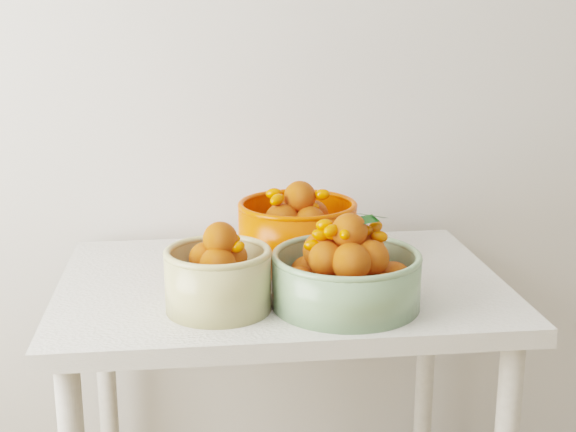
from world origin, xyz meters
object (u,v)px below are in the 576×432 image
object	(u,v)px
bowl_orange	(298,231)
bowl_cream	(218,276)
table	(281,318)
bowl_green	(347,274)

from	to	relation	value
bowl_orange	bowl_cream	bearing A→B (deg)	-125.86
bowl_cream	table	bearing A→B (deg)	48.89
table	bowl_green	distance (m)	0.27
table	bowl_green	world-z (taller)	bowl_green
bowl_green	bowl_orange	world-z (taller)	bowl_orange
bowl_orange	table	bearing A→B (deg)	-116.00
table	bowl_orange	bearing A→B (deg)	64.00
table	bowl_orange	xyz separation A→B (m)	(0.05, 0.11, 0.18)
bowl_cream	bowl_green	world-z (taller)	bowl_green
table	bowl_cream	size ratio (longest dim) A/B	3.94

